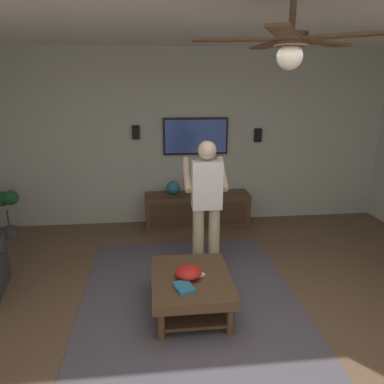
{
  "coord_description": "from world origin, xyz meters",
  "views": [
    {
      "loc": [
        -2.78,
        0.63,
        2.27
      ],
      "look_at": [
        1.11,
        0.2,
        1.12
      ],
      "focal_mm": 34.29,
      "sensor_mm": 36.0,
      "label": 1
    }
  ],
  "objects_px": {
    "bowl": "(189,272)",
    "wall_speaker_left": "(258,135)",
    "book": "(184,287)",
    "wall_speaker_right": "(136,132)",
    "coffee_table": "(191,285)",
    "person_standing": "(206,198)",
    "media_console": "(197,210)",
    "potted_plant_short": "(6,206)",
    "tv": "(196,136)",
    "remote_white": "(198,276)",
    "vase_round": "(173,188)",
    "ceiling_fan": "(291,44)"
  },
  "relations": [
    {
      "from": "bowl",
      "to": "wall_speaker_left",
      "type": "height_order",
      "value": "wall_speaker_left"
    },
    {
      "from": "tv",
      "to": "remote_white",
      "type": "xyz_separation_m",
      "value": [
        -2.64,
        0.29,
        -1.05
      ]
    },
    {
      "from": "wall_speaker_left",
      "to": "wall_speaker_right",
      "type": "distance_m",
      "value": 2.0
    },
    {
      "from": "bowl",
      "to": "vase_round",
      "type": "distance_m",
      "value": 2.45
    },
    {
      "from": "media_console",
      "to": "book",
      "type": "relative_size",
      "value": 7.73
    },
    {
      "from": "bowl",
      "to": "remote_white",
      "type": "height_order",
      "value": "bowl"
    },
    {
      "from": "tv",
      "to": "bowl",
      "type": "xyz_separation_m",
      "value": [
        -2.64,
        0.39,
        -1.0
      ]
    },
    {
      "from": "person_standing",
      "to": "wall_speaker_right",
      "type": "xyz_separation_m",
      "value": [
        1.72,
        0.89,
        0.6
      ]
    },
    {
      "from": "potted_plant_short",
      "to": "book",
      "type": "bearing_deg",
      "value": -134.71
    },
    {
      "from": "person_standing",
      "to": "bowl",
      "type": "bearing_deg",
      "value": 162.03
    },
    {
      "from": "person_standing",
      "to": "wall_speaker_left",
      "type": "bearing_deg",
      "value": -32.29
    },
    {
      "from": "potted_plant_short",
      "to": "remote_white",
      "type": "xyz_separation_m",
      "value": [
        -2.23,
        -2.63,
        -0.1
      ]
    },
    {
      "from": "coffee_table",
      "to": "book",
      "type": "xyz_separation_m",
      "value": [
        -0.23,
        0.09,
        0.12
      ]
    },
    {
      "from": "coffee_table",
      "to": "book",
      "type": "bearing_deg",
      "value": 157.76
    },
    {
      "from": "wall_speaker_left",
      "to": "tv",
      "type": "bearing_deg",
      "value": 90.72
    },
    {
      "from": "bowl",
      "to": "tv",
      "type": "bearing_deg",
      "value": -8.33
    },
    {
      "from": "media_console",
      "to": "potted_plant_short",
      "type": "height_order",
      "value": "potted_plant_short"
    },
    {
      "from": "remote_white",
      "to": "coffee_table",
      "type": "bearing_deg",
      "value": -41.76
    },
    {
      "from": "wall_speaker_right",
      "to": "remote_white",
      "type": "bearing_deg",
      "value": -165.93
    },
    {
      "from": "media_console",
      "to": "potted_plant_short",
      "type": "xyz_separation_m",
      "value": [
        -0.16,
        2.92,
        0.24
      ]
    },
    {
      "from": "remote_white",
      "to": "wall_speaker_right",
      "type": "xyz_separation_m",
      "value": [
        2.65,
        0.67,
        1.12
      ]
    },
    {
      "from": "bowl",
      "to": "wall_speaker_right",
      "type": "height_order",
      "value": "wall_speaker_right"
    },
    {
      "from": "person_standing",
      "to": "potted_plant_short",
      "type": "relative_size",
      "value": 2.18
    },
    {
      "from": "remote_white",
      "to": "wall_speaker_right",
      "type": "relative_size",
      "value": 0.68
    },
    {
      "from": "coffee_table",
      "to": "media_console",
      "type": "height_order",
      "value": "media_console"
    },
    {
      "from": "coffee_table",
      "to": "person_standing",
      "type": "height_order",
      "value": "person_standing"
    },
    {
      "from": "coffee_table",
      "to": "tv",
      "type": "height_order",
      "value": "tv"
    },
    {
      "from": "vase_round",
      "to": "wall_speaker_right",
      "type": "bearing_deg",
      "value": 69.1
    },
    {
      "from": "person_standing",
      "to": "remote_white",
      "type": "xyz_separation_m",
      "value": [
        -0.93,
        0.22,
        -0.52
      ]
    },
    {
      "from": "book",
      "to": "wall_speaker_left",
      "type": "xyz_separation_m",
      "value": [
        2.86,
        -1.5,
        1.04
      ]
    },
    {
      "from": "coffee_table",
      "to": "media_console",
      "type": "xyz_separation_m",
      "value": [
        2.38,
        -0.36,
        -0.02
      ]
    },
    {
      "from": "tv",
      "to": "wall_speaker_right",
      "type": "height_order",
      "value": "tv"
    },
    {
      "from": "book",
      "to": "vase_round",
      "type": "bearing_deg",
      "value": 161.59
    },
    {
      "from": "bowl",
      "to": "remote_white",
      "type": "bearing_deg",
      "value": -88.36
    },
    {
      "from": "media_console",
      "to": "bowl",
      "type": "height_order",
      "value": "media_console"
    },
    {
      "from": "bowl",
      "to": "ceiling_fan",
      "type": "bearing_deg",
      "value": -151.09
    },
    {
      "from": "coffee_table",
      "to": "potted_plant_short",
      "type": "height_order",
      "value": "potted_plant_short"
    },
    {
      "from": "coffee_table",
      "to": "bowl",
      "type": "relative_size",
      "value": 3.75
    },
    {
      "from": "media_console",
      "to": "person_standing",
      "type": "distance_m",
      "value": 1.61
    },
    {
      "from": "person_standing",
      "to": "ceiling_fan",
      "type": "relative_size",
      "value": 1.41
    },
    {
      "from": "potted_plant_short",
      "to": "bowl",
      "type": "height_order",
      "value": "potted_plant_short"
    },
    {
      "from": "bowl",
      "to": "ceiling_fan",
      "type": "height_order",
      "value": "ceiling_fan"
    },
    {
      "from": "tv",
      "to": "media_console",
      "type": "bearing_deg",
      "value": 0.0
    },
    {
      "from": "tv",
      "to": "remote_white",
      "type": "bearing_deg",
      "value": -6.32
    },
    {
      "from": "potted_plant_short",
      "to": "book",
      "type": "height_order",
      "value": "potted_plant_short"
    },
    {
      "from": "wall_speaker_left",
      "to": "ceiling_fan",
      "type": "height_order",
      "value": "ceiling_fan"
    },
    {
      "from": "person_standing",
      "to": "vase_round",
      "type": "distance_m",
      "value": 1.56
    },
    {
      "from": "coffee_table",
      "to": "tv",
      "type": "relative_size",
      "value": 0.95
    },
    {
      "from": "potted_plant_short",
      "to": "remote_white",
      "type": "height_order",
      "value": "potted_plant_short"
    },
    {
      "from": "coffee_table",
      "to": "ceiling_fan",
      "type": "distance_m",
      "value": 2.47
    }
  ]
}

